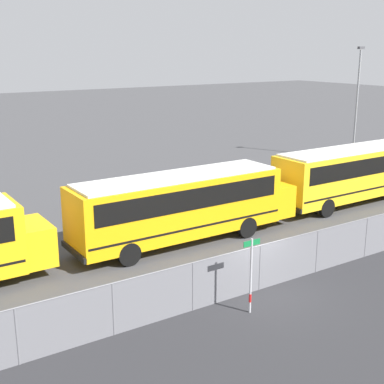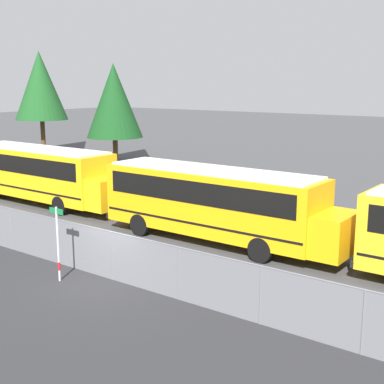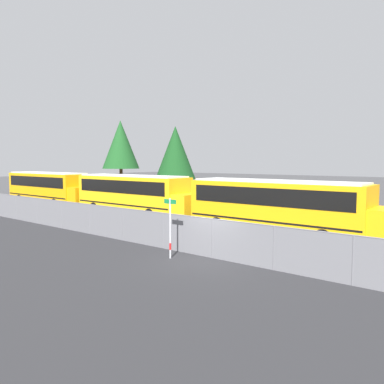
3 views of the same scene
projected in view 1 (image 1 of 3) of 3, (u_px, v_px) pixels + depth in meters
ground_plane at (259, 290)px, 20.34m from camera, size 200.00×200.00×0.00m
fence at (260, 267)px, 20.10m from camera, size 72.59×0.07×1.82m
school_bus_2 at (183, 202)px, 24.87m from camera, size 11.61×2.61×3.29m
school_bus_3 at (354, 170)px, 31.38m from camera, size 11.61×2.61×3.29m
street_sign at (251, 274)px, 18.21m from camera, size 0.70×0.09×2.72m
light_pole at (357, 99)px, 43.41m from camera, size 0.60×0.24×9.03m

